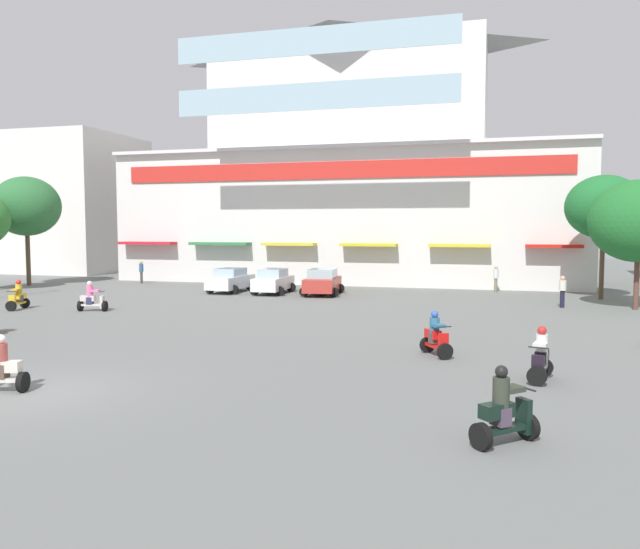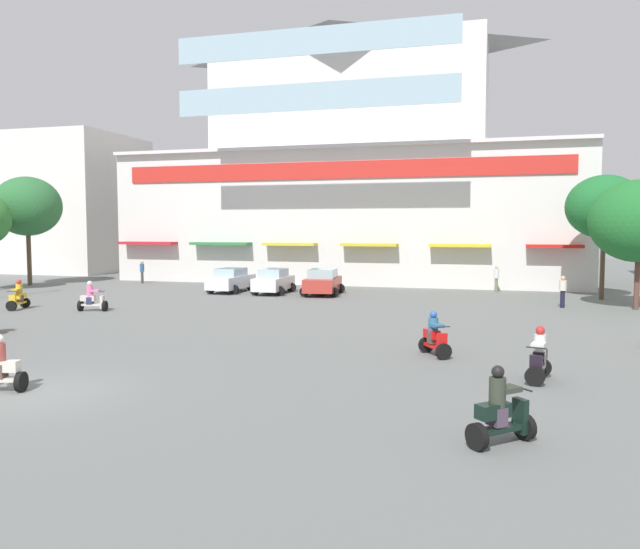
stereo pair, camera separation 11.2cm
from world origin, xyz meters
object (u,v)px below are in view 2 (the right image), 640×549
plaza_tree_1 (604,207)px  scooter_rider_8 (434,337)px  scooter_rider_0 (501,412)px  plaza_tree_0 (27,206)px  parked_car_0 (231,280)px  parked_car_2 (323,282)px  scooter_rider_7 (92,299)px  scooter_rider_5 (539,359)px  pedestrian_1 (563,290)px  scooter_rider_4 (18,297)px  pedestrian_0 (496,277)px  parked_car_1 (274,281)px  plaza_tree_3 (639,221)px  pedestrian_2 (142,270)px

plaza_tree_1 → scooter_rider_8: plaza_tree_1 is taller
scooter_rider_0 → scooter_rider_8: size_ratio=1.06×
plaza_tree_0 → parked_car_0: (15.93, -0.44, -4.89)m
parked_car_2 → scooter_rider_7: (-9.12, -10.34, -0.19)m
plaza_tree_1 → parked_car_0: bearing=-174.8°
scooter_rider_5 → pedestrian_1: size_ratio=0.90×
plaza_tree_1 → scooter_rider_4: plaza_tree_1 is taller
parked_car_0 → scooter_rider_8: (14.56, -16.69, -0.17)m
parked_car_2 → pedestrian_1: (13.68, -2.58, 0.15)m
scooter_rider_0 → pedestrian_1: pedestrian_1 is taller
plaza_tree_0 → scooter_rider_0: (32.50, -25.23, -5.03)m
pedestrian_0 → pedestrian_1: size_ratio=1.03×
scooter_rider_7 → pedestrian_1: bearing=18.8°
parked_car_1 → pedestrian_0: (13.56, 4.71, 0.20)m
scooter_rider_7 → pedestrian_0: bearing=37.5°
plaza_tree_3 → scooter_rider_0: plaza_tree_3 is taller
parked_car_0 → parked_car_1: size_ratio=1.05×
pedestrian_1 → pedestrian_2: bearing=167.1°
parked_car_1 → scooter_rider_4: parked_car_1 is taller
plaza_tree_0 → parked_car_1: (18.90, -0.55, -4.88)m
scooter_rider_0 → scooter_rider_5: 5.59m
scooter_rider_7 → plaza_tree_3: bearing=16.8°
parked_car_1 → parked_car_2: (3.20, 0.12, 0.02)m
scooter_rider_7 → scooter_rider_8: bearing=-19.9°
scooter_rider_8 → scooter_rider_7: bearing=160.1°
scooter_rider_0 → scooter_rider_4: scooter_rider_0 is taller
plaza_tree_1 → parked_car_2: size_ratio=1.75×
plaza_tree_3 → scooter_rider_5: bearing=-108.8°
parked_car_2 → scooter_rider_4: (-13.18, -10.75, -0.19)m
scooter_rider_7 → scooter_rider_0: bearing=-36.5°
parked_car_0 → pedestrian_1: 20.00m
plaza_tree_3 → scooter_rider_7: bearing=-163.2°
parked_car_1 → pedestrian_0: size_ratio=2.23×
plaza_tree_1 → parked_car_2: (-16.25, -2.03, -4.55)m
scooter_rider_5 → scooter_rider_8: scooter_rider_5 is taller
parked_car_2 → pedestrian_2: (-15.12, 4.00, 0.18)m
plaza_tree_0 → scooter_rider_8: size_ratio=5.27×
scooter_rider_7 → pedestrian_1: (22.80, 7.76, 0.34)m
plaza_tree_1 → parked_car_1: (-19.45, -2.15, -4.56)m
pedestrian_0 → scooter_rider_0: bearing=-89.9°
pedestrian_0 → scooter_rider_4: bearing=-146.9°
scooter_rider_4 → scooter_rider_7: size_ratio=1.02×
parked_car_1 → scooter_rider_0: size_ratio=2.45×
plaza_tree_0 → plaza_tree_3: 39.42m
pedestrian_1 → pedestrian_2: (-28.80, 6.58, 0.03)m
plaza_tree_3 → parked_car_1: size_ratio=1.71×
parked_car_0 → pedestrian_1: size_ratio=2.41×
pedestrian_1 → pedestrian_2: size_ratio=0.99×
plaza_tree_0 → parked_car_0: plaza_tree_0 is taller
scooter_rider_0 → parked_car_1: bearing=118.9°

